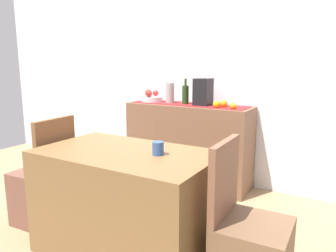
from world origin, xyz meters
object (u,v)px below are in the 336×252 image
(dining_table, at_px, (127,203))
(coffee_cup, at_px, (158,148))
(fruit_bowl, at_px, (152,99))
(chair_by_corner, at_px, (249,252))
(wine_bottle, at_px, (185,94))
(chair_near_window, at_px, (44,192))
(sideboard_console, at_px, (188,144))
(coffee_maker, at_px, (203,92))
(ceramic_vase, at_px, (170,93))

(dining_table, bearing_deg, coffee_cup, 9.08)
(fruit_bowl, relative_size, chair_by_corner, 0.28)
(fruit_bowl, height_order, chair_by_corner, fruit_bowl)
(wine_bottle, bearing_deg, chair_near_window, -112.07)
(sideboard_console, xyz_separation_m, fruit_bowl, (-0.47, 0.00, 0.48))
(coffee_maker, bearing_deg, dining_table, -86.66)
(fruit_bowl, xyz_separation_m, dining_table, (0.72, -1.43, -0.55))
(sideboard_console, height_order, coffee_cup, sideboard_console)
(chair_near_window, bearing_deg, coffee_cup, 1.90)
(ceramic_vase, bearing_deg, fruit_bowl, 180.00)
(sideboard_console, bearing_deg, fruit_bowl, 180.00)
(dining_table, bearing_deg, sideboard_console, 99.94)
(coffee_cup, xyz_separation_m, chair_by_corner, (0.63, -0.04, -0.52))
(coffee_maker, distance_m, dining_table, 1.57)
(ceramic_vase, height_order, coffee_cup, ceramic_vase)
(coffee_cup, distance_m, chair_near_window, 1.22)
(wine_bottle, bearing_deg, dining_table, -78.49)
(wine_bottle, height_order, ceramic_vase, wine_bottle)
(chair_by_corner, bearing_deg, dining_table, 179.97)
(fruit_bowl, bearing_deg, sideboard_console, 0.00)
(coffee_cup, distance_m, chair_by_corner, 0.82)
(sideboard_console, bearing_deg, coffee_cup, -70.75)
(wine_bottle, distance_m, coffee_cup, 1.50)
(dining_table, bearing_deg, chair_near_window, 179.94)
(coffee_maker, distance_m, chair_near_window, 1.79)
(ceramic_vase, xyz_separation_m, dining_table, (0.48, -1.43, -0.63))
(sideboard_console, height_order, fruit_bowl, fruit_bowl)
(fruit_bowl, height_order, dining_table, fruit_bowl)
(fruit_bowl, bearing_deg, wine_bottle, 0.00)
(wine_bottle, height_order, chair_near_window, wine_bottle)
(dining_table, bearing_deg, fruit_bowl, 116.74)
(wine_bottle, bearing_deg, coffee_cup, -69.28)
(dining_table, height_order, chair_by_corner, chair_by_corner)
(fruit_bowl, xyz_separation_m, chair_by_corner, (1.59, -1.43, -0.65))
(ceramic_vase, relative_size, chair_by_corner, 0.25)
(ceramic_vase, bearing_deg, coffee_cup, -62.71)
(wine_bottle, xyz_separation_m, coffee_cup, (0.53, -1.39, -0.21))
(wine_bottle, bearing_deg, coffee_maker, -0.00)
(sideboard_console, xyz_separation_m, dining_table, (0.25, -1.43, -0.07))
(sideboard_console, bearing_deg, dining_table, -80.06)
(coffee_maker, height_order, chair_near_window, coffee_maker)
(fruit_bowl, bearing_deg, ceramic_vase, 0.00)
(fruit_bowl, xyz_separation_m, wine_bottle, (0.43, 0.00, 0.07))
(ceramic_vase, bearing_deg, chair_near_window, -105.18)
(coffee_maker, height_order, ceramic_vase, coffee_maker)
(coffee_maker, bearing_deg, wine_bottle, 180.00)
(chair_near_window, distance_m, chair_by_corner, 1.74)
(coffee_cup, relative_size, chair_by_corner, 0.10)
(wine_bottle, relative_size, dining_table, 0.23)
(coffee_maker, bearing_deg, ceramic_vase, 180.00)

